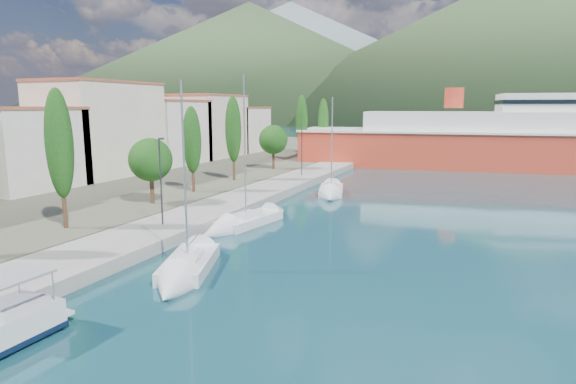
% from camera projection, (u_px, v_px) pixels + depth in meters
% --- Properties ---
extents(ground, '(1400.00, 1400.00, 0.00)m').
position_uv_depth(ground, '(442.00, 141.00, 128.13)').
color(ground, '#15404B').
extents(quay, '(5.00, 88.00, 0.80)m').
position_uv_depth(quay, '(250.00, 197.00, 46.14)').
color(quay, gray).
rests_on(quay, ground).
extents(land_strip, '(70.00, 148.00, 0.70)m').
position_uv_depth(land_strip, '(48.00, 167.00, 69.70)').
color(land_strip, '#565644').
rests_on(land_strip, ground).
extents(town_buildings, '(9.20, 69.20, 11.30)m').
position_uv_depth(town_buildings, '(133.00, 133.00, 63.90)').
color(town_buildings, beige).
rests_on(town_buildings, land_strip).
extents(tree_row, '(3.87, 64.30, 10.05)m').
position_uv_depth(tree_row, '(230.00, 138.00, 53.36)').
color(tree_row, '#47301E').
rests_on(tree_row, land_strip).
extents(lamp_posts, '(0.15, 48.94, 6.06)m').
position_uv_depth(lamp_posts, '(178.00, 175.00, 35.14)').
color(lamp_posts, '#2D2D33').
rests_on(lamp_posts, quay).
extents(sailboat_near, '(4.89, 8.16, 11.26)m').
position_uv_depth(sailboat_near, '(181.00, 276.00, 24.92)').
color(sailboat_near, silver).
rests_on(sailboat_near, ground).
extents(sailboat_mid, '(3.63, 8.71, 12.16)m').
position_uv_depth(sailboat_mid, '(232.00, 226.00, 35.46)').
color(sailboat_mid, silver).
rests_on(sailboat_mid, ground).
extents(sailboat_far, '(4.26, 7.76, 10.87)m').
position_uv_depth(sailboat_far, '(331.00, 194.00, 48.51)').
color(sailboat_far, silver).
rests_on(sailboat_far, ground).
extents(ferry, '(63.79, 21.45, 12.43)m').
position_uv_depth(ferry, '(515.00, 143.00, 70.78)').
color(ferry, red).
rests_on(ferry, ground).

